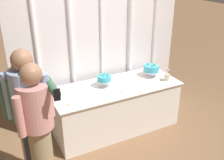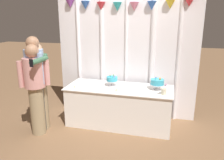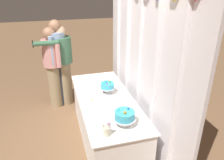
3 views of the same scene
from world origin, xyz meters
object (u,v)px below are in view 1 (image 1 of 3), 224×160
(flower_vase, at_px, (167,76))
(guest_man_dark_suit, at_px, (38,126))
(cake_display_nearleft, at_px, (104,79))
(cake_table, at_px, (116,107))
(guest_girl_blue_dress, at_px, (30,119))
(tealight_far_left, at_px, (69,104))
(tealight_near_left, at_px, (122,91))
(guest_man_pink_jacket, at_px, (31,117))
(cake_display_nearright, at_px, (151,69))

(flower_vase, xyz_separation_m, guest_man_dark_suit, (-2.12, -0.51, 0.05))
(cake_display_nearleft, height_order, flower_vase, cake_display_nearleft)
(cake_display_nearleft, relative_size, flower_vase, 1.21)
(cake_table, height_order, guest_girl_blue_dress, guest_girl_blue_dress)
(cake_table, distance_m, guest_man_dark_suit, 1.57)
(flower_vase, relative_size, tealight_far_left, 5.17)
(guest_girl_blue_dress, bearing_deg, flower_vase, 8.34)
(flower_vase, height_order, tealight_near_left, flower_vase)
(cake_display_nearleft, height_order, tealight_far_left, cake_display_nearleft)
(cake_display_nearleft, relative_size, tealight_far_left, 6.24)
(cake_display_nearleft, xyz_separation_m, guest_man_dark_suit, (-1.15, -0.77, -0.00))
(flower_vase, relative_size, guest_man_pink_jacket, 0.11)
(tealight_far_left, distance_m, guest_man_pink_jacket, 0.70)
(guest_man_pink_jacket, bearing_deg, guest_man_dark_suit, -66.57)
(cake_table, relative_size, guest_man_dark_suit, 1.24)
(cake_table, relative_size, cake_display_nearleft, 8.62)
(flower_vase, bearing_deg, guest_girl_blue_dress, -171.66)
(cake_display_nearright, height_order, guest_girl_blue_dress, guest_girl_blue_dress)
(cake_display_nearleft, distance_m, cake_display_nearright, 0.84)
(tealight_near_left, xyz_separation_m, guest_man_dark_suit, (-1.31, -0.50, 0.11))
(tealight_far_left, bearing_deg, tealight_near_left, -0.17)
(cake_table, bearing_deg, guest_man_dark_suit, -151.67)
(guest_girl_blue_dress, bearing_deg, cake_display_nearright, 15.61)
(cake_display_nearleft, xyz_separation_m, flower_vase, (0.97, -0.26, -0.05))
(cake_display_nearright, xyz_separation_m, flower_vase, (0.13, -0.25, -0.06))
(cake_display_nearright, bearing_deg, cake_table, -174.88)
(cake_display_nearright, relative_size, flower_vase, 1.46)
(tealight_near_left, height_order, guest_man_pink_jacket, guest_man_pink_jacket)
(cake_display_nearright, xyz_separation_m, guest_man_pink_jacket, (-2.04, -0.65, 0.07))
(tealight_near_left, bearing_deg, flower_vase, 1.25)
(cake_display_nearleft, relative_size, tealight_near_left, 4.55)
(cake_display_nearleft, distance_m, tealight_far_left, 0.71)
(cake_display_nearleft, xyz_separation_m, tealight_near_left, (0.16, -0.28, -0.12))
(guest_man_dark_suit, bearing_deg, flower_vase, 13.62)
(tealight_near_left, distance_m, guest_man_dark_suit, 1.40)
(flower_vase, bearing_deg, guest_man_dark_suit, -166.38)
(flower_vase, distance_m, guest_girl_blue_dress, 2.20)
(guest_man_pink_jacket, xyz_separation_m, guest_girl_blue_dress, (-0.00, 0.08, -0.08))
(guest_man_pink_jacket, bearing_deg, guest_girl_blue_dress, 91.51)
(cake_table, xyz_separation_m, guest_man_dark_suit, (-1.31, -0.71, 0.50))
(cake_display_nearright, height_order, flower_vase, cake_display_nearright)
(flower_vase, relative_size, tealight_near_left, 3.77)
(guest_man_pink_jacket, height_order, guest_girl_blue_dress, guest_man_pink_jacket)
(cake_display_nearright, xyz_separation_m, guest_man_dark_suit, (-1.99, -0.77, -0.01))
(flower_vase, relative_size, guest_man_dark_suit, 0.12)
(flower_vase, bearing_deg, cake_display_nearright, 117.05)
(flower_vase, bearing_deg, guest_man_pink_jacket, -169.51)
(cake_display_nearright, relative_size, guest_girl_blue_dress, 0.17)
(cake_display_nearright, height_order, guest_man_pink_jacket, guest_man_pink_jacket)
(cake_display_nearright, height_order, tealight_far_left, cake_display_nearright)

